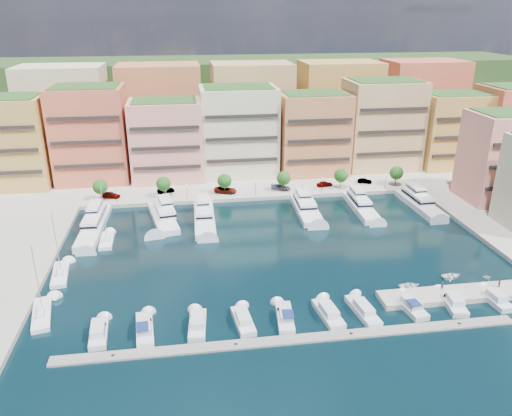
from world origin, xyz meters
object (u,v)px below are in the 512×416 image
at_px(lamppost_4, 386,179).
at_px(cruiser_6, 363,311).
at_px(car_1, 166,190).
at_px(yacht_4, 306,208).
at_px(cruiser_5, 328,314).
at_px(car_0, 110,195).
at_px(cruiser_1, 145,329).
at_px(person_1, 499,283).
at_px(lamppost_3, 322,182).
at_px(cruiser_3, 243,321).
at_px(sailboat_1, 60,275).
at_px(car_4, 325,184).
at_px(cruiser_7, 411,307).
at_px(lamppost_1, 187,189).
at_px(car_5, 365,181).
at_px(tree_0, 100,187).
at_px(tree_4, 341,176).
at_px(yacht_1, 163,216).
at_px(tree_2, 224,181).
at_px(cruiser_2, 198,325).
at_px(tender_2, 451,276).
at_px(sailboat_2, 107,241).
at_px(person_0, 442,285).
at_px(yacht_0, 94,223).
at_px(cruiser_0, 99,333).
at_px(tree_1, 163,184).
at_px(tree_3, 284,178).
at_px(tender_3, 487,277).
at_px(tender_0, 409,286).
at_px(sailboat_0, 42,315).
at_px(tree_5, 396,173).
at_px(car_3, 281,187).
at_px(yacht_6, 419,202).
at_px(lamppost_2, 256,186).
at_px(cruiser_9, 495,299).
at_px(lamppost_0, 116,192).

height_order(lamppost_4, cruiser_6, lamppost_4).
bearing_deg(car_1, yacht_4, -131.41).
height_order(cruiser_5, car_0, car_0).
relative_size(cruiser_1, person_1, 5.43).
bearing_deg(lamppost_3, cruiser_3, -116.81).
xyz_separation_m(sailboat_1, car_4, (62.89, 40.02, 1.46)).
bearing_deg(cruiser_7, cruiser_6, 179.99).
height_order(lamppost_1, car_5, lamppost_1).
xyz_separation_m(yacht_4, cruiser_6, (-1.21, -45.00, -0.54)).
relative_size(tree_0, tree_4, 1.00).
distance_m(yacht_1, car_0, 20.25).
relative_size(tree_2, car_4, 1.25).
distance_m(cruiser_2, tender_2, 48.81).
height_order(cruiser_7, sailboat_1, sailboat_1).
height_order(sailboat_2, person_0, sailboat_2).
height_order(yacht_0, yacht_4, same).
bearing_deg(lamppost_3, lamppost_1, 180.00).
bearing_deg(cruiser_0, yacht_4, 45.78).
height_order(tree_0, car_5, tree_0).
relative_size(yacht_1, cruiser_3, 2.40).
relative_size(tree_1, yacht_4, 0.30).
xyz_separation_m(sailboat_2, car_5, (68.03, 27.13, 1.35)).
xyz_separation_m(tree_2, tree_3, (16.00, 0.00, 0.00)).
xyz_separation_m(tree_3, cruiser_3, (-18.20, -58.08, -4.20)).
bearing_deg(cruiser_5, yacht_1, 121.80).
bearing_deg(tender_3, car_5, 10.87).
distance_m(tree_0, tender_2, 86.00).
relative_size(tree_4, sailboat_1, 0.43).
relative_size(tree_1, tender_0, 1.41).
bearing_deg(cruiser_2, lamppost_3, 57.52).
distance_m(cruiser_6, sailboat_0, 53.12).
relative_size(car_0, car_1, 1.09).
xyz_separation_m(tree_4, sailboat_0, (-66.81, -51.16, -4.44)).
height_order(tree_5, car_3, tree_5).
xyz_separation_m(lamppost_4, tender_0, (-14.96, -49.13, -3.41)).
bearing_deg(cruiser_2, cruiser_5, -0.01).
bearing_deg(tree_2, yacht_6, -15.53).
height_order(tree_1, lamppost_2, tree_1).
xyz_separation_m(yacht_4, cruiser_9, (22.58, -44.98, -0.54)).
bearing_deg(tree_3, yacht_6, -22.49).
relative_size(cruiser_1, tender_0, 2.25).
height_order(lamppost_0, lamppost_4, same).
bearing_deg(cruiser_6, tree_2, 107.08).
bearing_deg(car_0, lamppost_4, -74.79).
bearing_deg(sailboat_2, lamppost_3, 21.84).
bearing_deg(cruiser_1, tree_5, 41.48).
distance_m(lamppost_1, yacht_4, 31.13).
bearing_deg(car_4, lamppost_2, 92.81).
bearing_deg(car_0, tree_4, -73.25).
distance_m(lamppost_1, lamppost_2, 18.00).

